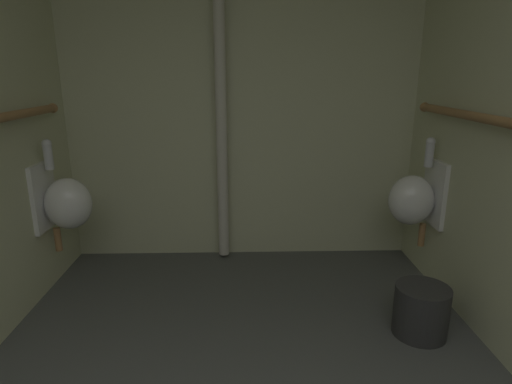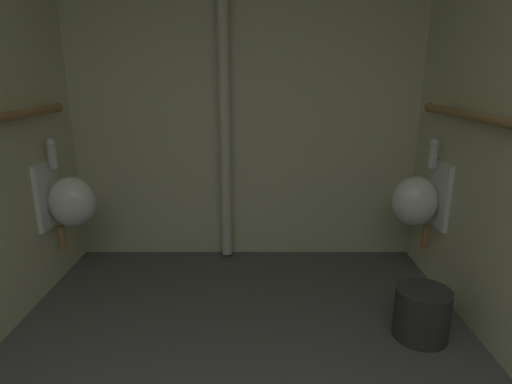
% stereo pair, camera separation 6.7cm
% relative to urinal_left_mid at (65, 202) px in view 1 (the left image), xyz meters
% --- Properties ---
extents(wall_back, '(2.74, 0.06, 2.54)m').
position_rel_urinal_left_mid_xyz_m(wall_back, '(1.16, 0.55, 0.67)').
color(wall_back, beige).
rests_on(wall_back, ground).
extents(urinal_left_mid, '(0.32, 0.30, 0.76)m').
position_rel_urinal_left_mid_xyz_m(urinal_left_mid, '(0.00, 0.00, 0.00)').
color(urinal_left_mid, white).
extents(urinal_right_mid, '(0.32, 0.30, 0.76)m').
position_rel_urinal_left_mid_xyz_m(urinal_right_mid, '(2.32, 0.01, 0.00)').
color(urinal_right_mid, white).
extents(standpipe_back_wall, '(0.08, 0.08, 2.49)m').
position_rel_urinal_left_mid_xyz_m(standpipe_back_wall, '(1.01, 0.44, 0.67)').
color(standpipe_back_wall, beige).
rests_on(standpipe_back_wall, ground).
extents(waste_bin, '(0.30, 0.30, 0.29)m').
position_rel_urinal_left_mid_xyz_m(waste_bin, '(2.15, -0.63, -0.46)').
color(waste_bin, '#2D2D2D').
rests_on(waste_bin, ground).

